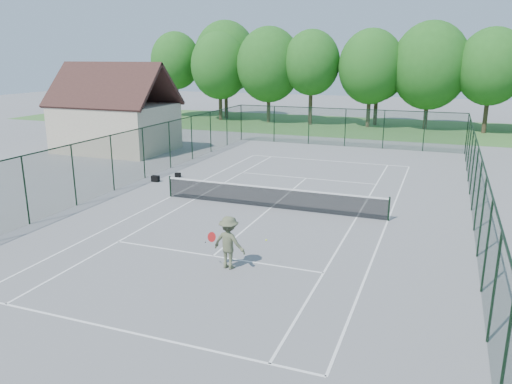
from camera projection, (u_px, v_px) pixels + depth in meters
ground at (271, 208)px, 23.95m from camera, size 140.00×140.00×0.00m
grass_far at (367, 127)px, 50.98m from camera, size 80.00×16.00×0.01m
court_lines at (271, 208)px, 23.95m from camera, size 11.05×23.85×0.01m
tennis_net at (271, 196)px, 23.80m from camera, size 11.08×0.08×1.10m
fence_enclosure at (271, 176)px, 23.54m from camera, size 18.05×36.05×3.02m
utility_building at (115, 110)px, 37.64m from camera, size 8.60×6.27×6.63m
tree_line_far at (371, 67)px, 49.39m from camera, size 39.40×6.40×9.70m
sports_bag_a at (155, 179)px, 28.87m from camera, size 0.45×0.27×0.36m
sports_bag_b at (178, 175)px, 29.97m from camera, size 0.37×0.26×0.26m
tennis_player at (229, 242)px, 16.95m from camera, size 2.12×0.90×1.85m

